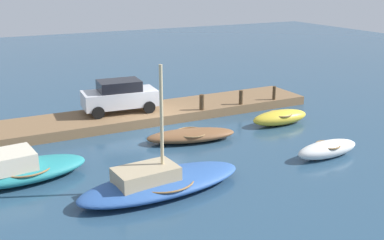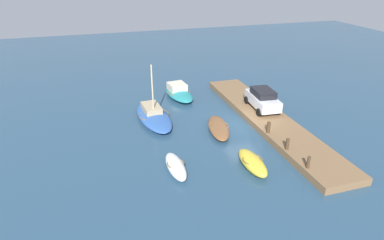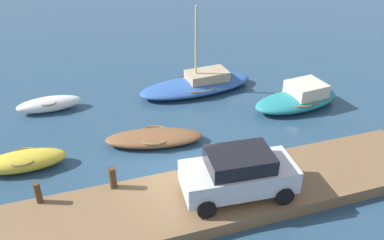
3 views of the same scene
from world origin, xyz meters
name	(u,v)px [view 1 (image 1 of 3)]	position (x,y,z in m)	size (l,w,h in m)	color
ground_plane	(165,128)	(0.00, 0.00, 0.00)	(84.00, 84.00, 0.00)	navy
dock_platform	(150,114)	(0.00, -2.05, 0.25)	(18.70, 3.18, 0.49)	brown
motorboat_teal	(22,169)	(7.44, 3.34, 0.47)	(4.90, 2.53, 1.24)	teal
dinghy_white	(327,149)	(-4.59, 6.79, 0.37)	(3.17, 1.10, 0.73)	white
rowboat_yellow	(280,117)	(-5.62, 2.11, 0.39)	(3.27, 1.28, 0.76)	gold
sailboat_blue	(160,182)	(3.17, 6.63, 0.40)	(6.55, 2.82, 4.67)	#2D569E
rowboat_brown	(191,135)	(-0.30, 2.30, 0.29)	(4.46, 2.31, 0.56)	brown
mooring_post_west	(274,93)	(-7.28, -0.71, 0.89)	(0.19, 0.19, 0.79)	#47331E
mooring_post_mid_west	(241,97)	(-4.98, -0.71, 0.89)	(0.22, 0.22, 0.79)	#47331E
mooring_post_mid_east	(202,102)	(-2.48, -0.71, 0.91)	(0.26, 0.26, 0.84)	#47331E
parked_car	(120,96)	(1.59, -2.37, 1.37)	(3.99, 2.18, 1.71)	silver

